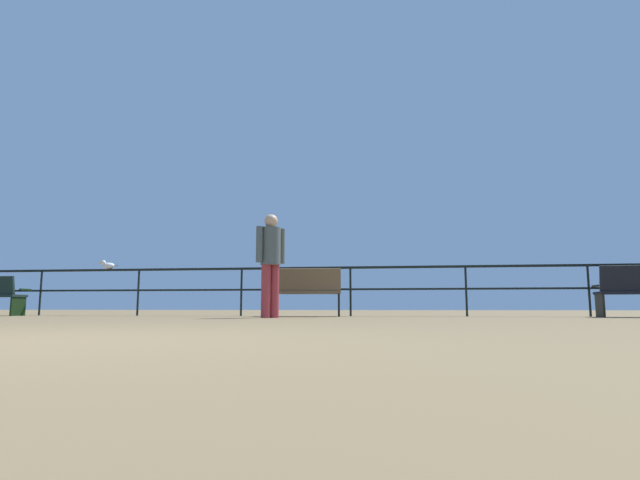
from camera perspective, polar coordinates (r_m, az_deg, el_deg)
name	(u,v)px	position (r m, az deg, el deg)	size (l,w,h in m)	color
ground_plane	(12,343)	(3.14, -31.28, -9.85)	(60.00, 60.00, 0.00)	brown
pier_railing	(295,279)	(10.83, -2.80, -4.44)	(21.23, 0.05, 1.04)	black
bench_near_left	(305,290)	(10.13, -1.68, -5.64)	(1.46, 0.76, 0.94)	brown
person_by_bench	(271,258)	(8.98, -5.58, -2.01)	(0.44, 0.46, 1.82)	#A33136
seagull_on_rail	(108,265)	(12.36, -22.75, -2.62)	(0.37, 0.28, 0.19)	silver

